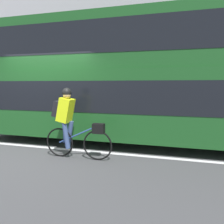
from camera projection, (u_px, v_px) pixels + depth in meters
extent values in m
plane|color=#424244|center=(43.00, 150.00, 5.72)|extent=(80.00, 80.00, 0.00)
cube|color=silver|center=(47.00, 148.00, 5.89)|extent=(50.00, 0.14, 0.01)
cube|color=#A8A399|center=(99.00, 120.00, 9.99)|extent=(60.00, 1.91, 0.11)
cube|color=#9E9EA3|center=(106.00, 41.00, 10.57)|extent=(60.00, 0.30, 7.57)
cylinder|color=black|center=(57.00, 123.00, 7.12)|extent=(0.91, 0.30, 0.91)
cube|color=#194C1E|center=(158.00, 103.00, 6.17)|extent=(10.37, 2.45, 1.80)
cube|color=black|center=(159.00, 95.00, 6.14)|extent=(9.96, 2.47, 0.79)
cube|color=#194C1E|center=(160.00, 45.00, 5.96)|extent=(10.37, 2.35, 1.41)
cube|color=black|center=(160.00, 42.00, 5.95)|extent=(9.96, 2.37, 0.79)
torus|color=black|center=(97.00, 145.00, 4.89)|extent=(0.69, 0.04, 0.69)
torus|color=black|center=(60.00, 142.00, 5.14)|extent=(0.69, 0.04, 0.69)
cylinder|color=#2D4C8C|center=(78.00, 134.00, 4.98)|extent=(0.96, 0.03, 0.47)
cylinder|color=#2D4C8C|center=(64.00, 132.00, 5.07)|extent=(0.03, 0.03, 0.50)
cube|color=black|center=(99.00, 129.00, 4.83)|extent=(0.26, 0.16, 0.22)
cube|color=#D8EA19|center=(66.00, 110.00, 4.99)|extent=(0.37, 0.32, 0.58)
cube|color=black|center=(58.00, 109.00, 5.04)|extent=(0.21, 0.26, 0.38)
cylinder|color=#384C7A|center=(70.00, 134.00, 5.14)|extent=(0.21, 0.11, 0.62)
cylinder|color=#384C7A|center=(66.00, 135.00, 4.97)|extent=(0.19, 0.11, 0.62)
sphere|color=tan|center=(67.00, 94.00, 4.94)|extent=(0.19, 0.19, 0.19)
sphere|color=black|center=(67.00, 93.00, 4.93)|extent=(0.21, 0.21, 0.21)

